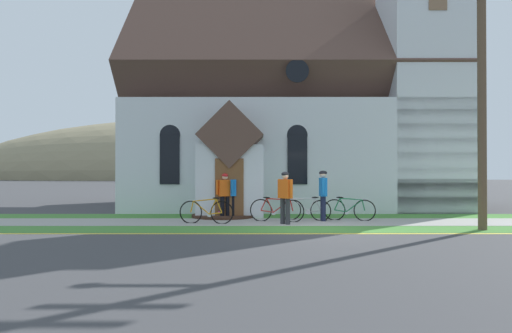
{
  "coord_description": "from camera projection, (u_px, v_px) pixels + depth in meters",
  "views": [
    {
      "loc": [
        -1.67,
        -12.99,
        1.66
      ],
      "look_at": [
        -1.69,
        3.86,
        1.83
      ],
      "focal_mm": 32.05,
      "sensor_mm": 36.0,
      "label": 1
    }
  ],
  "objects": [
    {
      "name": "curb_paint_stripe",
      "position": [
        317.0,
        234.0,
        12.08
      ],
      "size": [
        28.0,
        0.16,
        0.01
      ],
      "primitive_type": "cube",
      "color": "yellow",
      "rests_on": "ground"
    },
    {
      "name": "church_lawn",
      "position": [
        300.0,
        216.0,
        16.75
      ],
      "size": [
        24.0,
        1.68,
        0.01
      ],
      "primitive_type": "cube",
      "color": "#427F33",
      "rests_on": "ground"
    },
    {
      "name": "church_sign",
      "position": [
        225.0,
        186.0,
        17.01
      ],
      "size": [
        2.11,
        0.21,
        1.67
      ],
      "color": "slate",
      "rests_on": "ground"
    },
    {
      "name": "roadside_conifer",
      "position": [
        429.0,
        101.0,
        23.63
      ],
      "size": [
        4.21,
        4.21,
        8.08
      ],
      "color": "#4C3823",
      "rests_on": "ground"
    },
    {
      "name": "bicycle_red",
      "position": [
        277.0,
        210.0,
        14.95
      ],
      "size": [
        1.77,
        0.55,
        0.83
      ],
      "color": "black",
      "rests_on": "ground"
    },
    {
      "name": "bicycle_green",
      "position": [
        350.0,
        209.0,
        15.3
      ],
      "size": [
        1.67,
        0.47,
        0.81
      ],
      "color": "black",
      "rests_on": "ground"
    },
    {
      "name": "cyclist_in_red_jersey",
      "position": [
        286.0,
        194.0,
        14.18
      ],
      "size": [
        0.46,
        0.63,
        1.64
      ],
      "color": "#2D2D33",
      "rests_on": "ground"
    },
    {
      "name": "grass_verge",
      "position": [
        312.0,
        229.0,
        12.98
      ],
      "size": [
        32.0,
        1.51,
        0.01
      ],
      "primitive_type": "cube",
      "color": "#427F33",
      "rests_on": "ground"
    },
    {
      "name": "flower_bed",
      "position": [
        225.0,
        215.0,
        16.45
      ],
      "size": [
        2.31,
        2.31,
        0.34
      ],
      "color": "#382319",
      "rests_on": "ground"
    },
    {
      "name": "cyclist_in_yellow_jersey",
      "position": [
        324.0,
        192.0,
        15.1
      ],
      "size": [
        0.27,
        0.7,
        1.68
      ],
      "color": "#191E38",
      "rests_on": "ground"
    },
    {
      "name": "bicycle_black",
      "position": [
        207.0,
        211.0,
        14.41
      ],
      "size": [
        1.74,
        0.29,
        0.85
      ],
      "color": "black",
      "rests_on": "ground"
    },
    {
      "name": "cyclist_in_orange_jersey",
      "position": [
        234.0,
        192.0,
        16.08
      ],
      "size": [
        0.27,
        0.73,
        1.59
      ],
      "color": "black",
      "rests_on": "ground"
    },
    {
      "name": "utility_pole",
      "position": [
        479.0,
        51.0,
        12.92
      ],
      "size": [
        3.12,
        0.28,
        9.15
      ],
      "color": "brown",
      "rests_on": "ground"
    },
    {
      "name": "church_building",
      "position": [
        301.0,
        114.0,
        21.66
      ],
      "size": [
        14.56,
        10.52,
        12.62
      ],
      "color": "silver",
      "rests_on": "ground"
    },
    {
      "name": "distant_hill",
      "position": [
        210.0,
        179.0,
        97.09
      ],
      "size": [
        106.61,
        44.55,
        25.39
      ],
      "primitive_type": "ellipsoid",
      "color": "#847A5B",
      "rests_on": "ground"
    },
    {
      "name": "sidewalk_slab",
      "position": [
        306.0,
        222.0,
        14.83
      ],
      "size": [
        32.0,
        2.18,
        0.01
      ],
      "primitive_type": "cube",
      "color": "#99968E",
      "rests_on": "ground"
    },
    {
      "name": "ground",
      "position": [
        301.0,
        216.0,
        16.97
      ],
      "size": [
        140.0,
        140.0,
        0.0
      ],
      "primitive_type": "plane",
      "color": "#3D3D3F"
    },
    {
      "name": "bicycle_white",
      "position": [
        306.0,
        209.0,
        15.41
      ],
      "size": [
        1.64,
        0.62,
        0.82
      ],
      "color": "black",
      "rests_on": "ground"
    },
    {
      "name": "cyclist_in_blue_jersey",
      "position": [
        225.0,
        192.0,
        15.94
      ],
      "size": [
        0.61,
        0.37,
        1.58
      ],
      "color": "black",
      "rests_on": "ground"
    }
  ]
}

